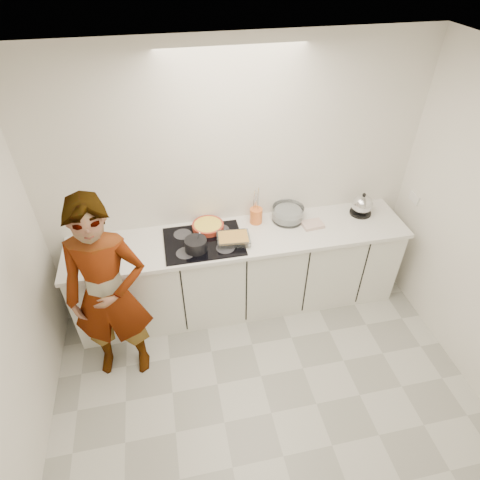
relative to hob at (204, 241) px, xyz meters
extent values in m
cube|color=beige|center=(0.35, -1.26, -0.92)|extent=(3.60, 3.20, 0.00)
cube|color=white|center=(0.35, -1.26, 1.68)|extent=(3.60, 3.20, 0.00)
cube|color=white|center=(0.35, 0.34, 0.38)|extent=(3.60, 0.00, 2.60)
cube|color=white|center=(2.14, 0.07, 0.15)|extent=(0.02, 0.15, 0.09)
cube|color=white|center=(0.35, 0.02, -0.48)|extent=(3.20, 0.58, 0.87)
cube|color=white|center=(0.35, 0.02, -0.03)|extent=(3.24, 0.64, 0.04)
cube|color=black|center=(0.00, 0.00, 0.00)|extent=(0.72, 0.54, 0.01)
cylinder|color=#B13622|center=(0.07, 0.18, 0.03)|extent=(0.38, 0.38, 0.05)
cylinder|color=yellow|center=(0.07, 0.18, 0.05)|extent=(0.33, 0.33, 0.01)
cylinder|color=black|center=(-0.08, -0.11, 0.06)|extent=(0.27, 0.27, 0.11)
cylinder|color=silver|center=(-0.06, -0.09, 0.11)|extent=(0.06, 0.07, 0.17)
cube|color=silver|center=(0.27, -0.06, 0.03)|extent=(0.32, 0.24, 0.06)
cube|color=#EAA959|center=(0.27, -0.06, 0.05)|extent=(0.28, 0.21, 0.02)
cylinder|color=silver|center=(0.86, 0.19, 0.06)|extent=(0.38, 0.38, 0.14)
cylinder|color=white|center=(0.86, 0.19, 0.04)|extent=(0.32, 0.32, 0.07)
cube|color=white|center=(1.07, 0.03, 0.01)|extent=(0.21, 0.16, 0.03)
cylinder|color=black|center=(1.62, 0.13, 0.00)|extent=(0.25, 0.25, 0.02)
sphere|color=silver|center=(1.62, 0.13, 0.11)|extent=(0.25, 0.25, 0.21)
sphere|color=black|center=(1.62, 0.13, 0.22)|extent=(0.04, 0.04, 0.04)
cylinder|color=orange|center=(0.55, 0.21, 0.07)|extent=(0.15, 0.15, 0.15)
imported|color=white|center=(-0.83, -0.51, -0.01)|extent=(0.70, 0.50, 1.81)
camera|label=1|loc=(-0.26, -2.89, 2.32)|focal=30.00mm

